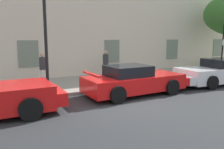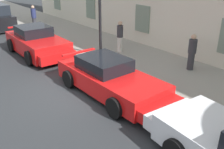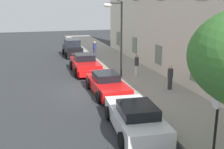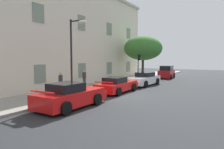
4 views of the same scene
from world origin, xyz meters
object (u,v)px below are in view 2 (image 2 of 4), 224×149
Objects in this scene: pedestrian_admiring at (192,52)px; pedestrian_strolling at (120,36)px; pedestrian_bystander at (34,17)px; sportscar_red_lead at (38,43)px; sportscar_yellow_flank at (112,80)px.

pedestrian_admiring is 3.97m from pedestrian_strolling.
pedestrian_bystander reaches higher than pedestrian_admiring.
sportscar_red_lead is 2.80× the size of pedestrian_bystander.
sportscar_red_lead is 2.96× the size of pedestrian_admiring.
pedestrian_bystander is at bearing -168.82° from pedestrian_admiring.
pedestrian_admiring is (0.46, 4.01, 0.36)m from sportscar_yellow_flank.
pedestrian_bystander is (-5.32, 1.98, 0.35)m from sportscar_red_lead.
sportscar_red_lead reaches higher than sportscar_yellow_flank.
pedestrian_bystander is (-11.23, 1.70, 0.41)m from sportscar_yellow_flank.
sportscar_red_lead is 5.92m from sportscar_yellow_flank.
pedestrian_strolling is (-3.89, -0.81, 0.03)m from pedestrian_admiring.
pedestrian_bystander is at bearing 171.39° from sportscar_yellow_flank.
sportscar_red_lead is at bearing -146.05° from pedestrian_admiring.
pedestrian_bystander is at bearing -169.11° from pedestrian_strolling.
pedestrian_strolling is at bearing 136.96° from sportscar_yellow_flank.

